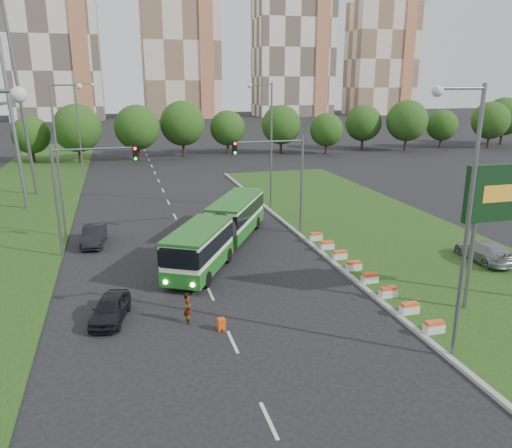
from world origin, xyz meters
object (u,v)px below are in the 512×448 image
object	(u,v)px
car_left_near	(110,308)
pedestrian	(188,308)
shopping_trolley	(221,324)
traffic_mast_median	(283,170)
traffic_mast_left	(80,182)
car_median	(484,251)
articulated_bus	(216,229)
car_left_far	(94,235)

from	to	relation	value
car_left_near	pedestrian	distance (m)	4.10
car_left_near	shopping_trolley	size ratio (longest dim) A/B	6.09
traffic_mast_median	shopping_trolley	distance (m)	17.51
traffic_mast_left	pedestrian	xyz separation A→B (m)	(5.61, -12.44, -4.51)
traffic_mast_left	car_median	size ratio (longest dim) A/B	1.66
shopping_trolley	car_median	bearing A→B (deg)	8.70
articulated_bus	shopping_trolley	xyz separation A→B (m)	(-2.13, -12.11, -1.34)
car_median	shopping_trolley	xyz separation A→B (m)	(-19.38, -4.73, -0.53)
shopping_trolley	car_left_near	bearing A→B (deg)	148.77
traffic_mast_median	traffic_mast_left	xyz separation A→B (m)	(-15.16, -1.00, 0.00)
traffic_mast_median	car_median	world-z (taller)	traffic_mast_median
car_median	shopping_trolley	size ratio (longest dim) A/B	7.56
pedestrian	car_left_near	bearing A→B (deg)	66.37
articulated_bus	car_left_far	bearing A→B (deg)	-175.35
traffic_mast_median	traffic_mast_left	size ratio (longest dim) A/B	1.00
traffic_mast_median	car_left_far	distance (m)	15.46
car_left_far	shopping_trolley	size ratio (longest dim) A/B	6.92
car_left_near	shopping_trolley	bearing A→B (deg)	-12.23
traffic_mast_left	car_left_far	xyz separation A→B (m)	(0.47, 2.38, -4.62)
car_left_near	car_median	xyz separation A→B (m)	(24.74, 2.09, 0.19)
articulated_bus	car_median	distance (m)	18.78
car_median	pedestrian	world-z (taller)	pedestrian
traffic_mast_median	car_median	xyz separation A→B (m)	(11.32, -9.98, -4.50)
pedestrian	shopping_trolley	bearing A→B (deg)	-134.78
traffic_mast_median	pedestrian	bearing A→B (deg)	-125.41
car_left_far	pedestrian	bearing A→B (deg)	-66.23
traffic_mast_left	pedestrian	bearing A→B (deg)	-65.73
pedestrian	car_left_far	bearing A→B (deg)	14.89
traffic_mast_left	car_left_far	distance (m)	5.22
car_left_far	car_left_near	bearing A→B (deg)	-79.97
articulated_bus	car_left_far	size ratio (longest dim) A/B	3.71
traffic_mast_median	shopping_trolley	xyz separation A→B (m)	(-8.06, -14.71, -5.03)
traffic_mast_left	traffic_mast_median	bearing A→B (deg)	3.77
car_left_far	articulated_bus	bearing A→B (deg)	-19.83
pedestrian	traffic_mast_left	bearing A→B (deg)	20.05
shopping_trolley	articulated_bus	bearing A→B (deg)	75.03
car_median	shopping_trolley	bearing A→B (deg)	15.36
car_left_far	pedestrian	world-z (taller)	pedestrian
car_median	articulated_bus	bearing A→B (deg)	-21.51
car_left_far	shopping_trolley	xyz separation A→B (m)	(6.62, -16.09, -0.41)
traffic_mast_median	car_left_far	world-z (taller)	traffic_mast_median
car_left_near	pedestrian	size ratio (longest dim) A/B	2.32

